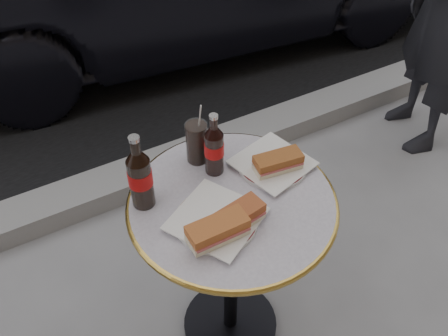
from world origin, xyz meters
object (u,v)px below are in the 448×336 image
plate_right (272,164)px  cola_glass (197,142)px  bistro_table (231,272)px  cola_bottle_right (214,144)px  cola_bottle_left (139,172)px  plate_left (216,220)px

plate_right → cola_glass: size_ratio=1.55×
bistro_table → cola_glass: (-0.01, 0.21, 0.44)m
cola_bottle_right → plate_right: bearing=-22.5°
cola_bottle_left → cola_glass: size_ratio=1.77×
cola_bottle_left → plate_left: bearing=-48.2°
bistro_table → cola_bottle_right: cola_bottle_right is taller
cola_bottle_left → cola_bottle_right: bearing=4.4°
bistro_table → plate_left: plate_left is taller
bistro_table → plate_left: size_ratio=3.11×
bistro_table → cola_bottle_left: 0.55m
plate_right → cola_bottle_right: cola_bottle_right is taller
cola_glass → plate_right: bearing=-36.5°
bistro_table → cola_glass: size_ratio=5.19×
plate_left → cola_glass: bearing=74.6°
plate_left → bistro_table: bearing=31.8°
cola_bottle_right → cola_glass: 0.08m
bistro_table → cola_bottle_right: bearing=84.4°
plate_right → cola_bottle_left: size_ratio=0.88×
cola_bottle_right → cola_glass: bearing=107.6°
plate_left → plate_right: same height
bistro_table → cola_glass: 0.48m
plate_right → cola_bottle_right: 0.21m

